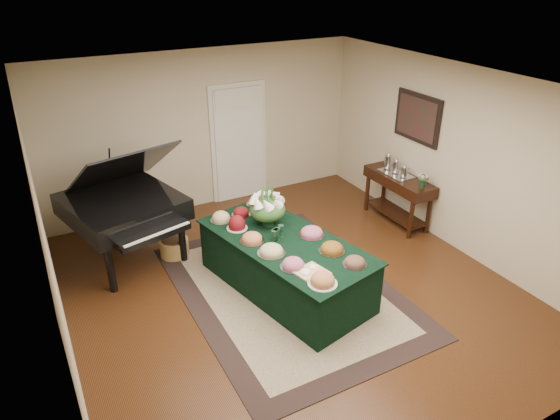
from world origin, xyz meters
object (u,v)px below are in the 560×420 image
buffet_table (285,265)px  grand_piano (123,205)px  floral_centerpiece (267,205)px  mahogany_sideboard (398,187)px

buffet_table → grand_piano: grand_piano is taller
buffet_table → floral_centerpiece: size_ratio=5.25×
buffet_table → mahogany_sideboard: size_ratio=1.97×
buffet_table → floral_centerpiece: (-0.01, 0.48, 0.66)m
floral_centerpiece → grand_piano: (-1.63, 1.25, -0.17)m
grand_piano → mahogany_sideboard: bearing=-12.2°
buffet_table → grand_piano: bearing=133.5°
mahogany_sideboard → buffet_table: bearing=-162.2°
buffet_table → mahogany_sideboard: bearing=17.8°
grand_piano → buffet_table: bearing=-46.5°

